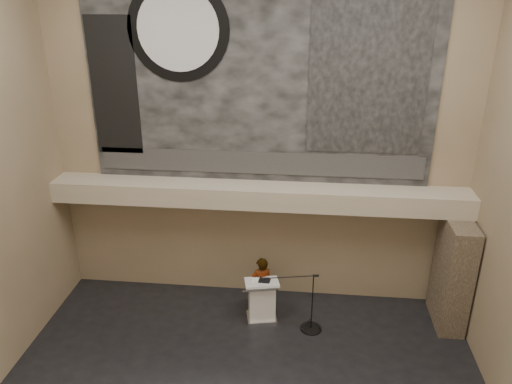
# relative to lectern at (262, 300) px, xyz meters

# --- Properties ---
(wall_back) EXTENTS (10.00, 0.02, 8.50)m
(wall_back) POSITION_rel_lectern_xyz_m (-0.19, 1.26, 3.70)
(wall_back) COLOR #7D6F4F
(wall_back) RESTS_ON floor
(soffit) EXTENTS (10.00, 0.80, 0.50)m
(soffit) POSITION_rel_lectern_xyz_m (-0.19, 0.86, 2.40)
(soffit) COLOR tan
(soffit) RESTS_ON wall_back
(sprinkler_left) EXTENTS (0.04, 0.04, 0.06)m
(sprinkler_left) POSITION_rel_lectern_xyz_m (-1.79, 0.81, 2.12)
(sprinkler_left) COLOR #B2893D
(sprinkler_left) RESTS_ON soffit
(sprinkler_right) EXTENTS (0.04, 0.04, 0.06)m
(sprinkler_right) POSITION_rel_lectern_xyz_m (1.71, 0.81, 2.12)
(sprinkler_right) COLOR #B2893D
(sprinkler_right) RESTS_ON soffit
(banner) EXTENTS (8.00, 0.05, 5.00)m
(banner) POSITION_rel_lectern_xyz_m (-0.19, 1.23, 5.15)
(banner) COLOR black
(banner) RESTS_ON wall_back
(banner_text_strip) EXTENTS (7.76, 0.02, 0.55)m
(banner_text_strip) POSITION_rel_lectern_xyz_m (-0.19, 1.19, 3.10)
(banner_text_strip) COLOR #2C2C2C
(banner_text_strip) RESTS_ON banner
(banner_clock_rim) EXTENTS (2.30, 0.02, 2.30)m
(banner_clock_rim) POSITION_rel_lectern_xyz_m (-1.99, 1.19, 6.15)
(banner_clock_rim) COLOR black
(banner_clock_rim) RESTS_ON banner
(banner_clock_face) EXTENTS (1.84, 0.02, 1.84)m
(banner_clock_face) POSITION_rel_lectern_xyz_m (-1.99, 1.17, 6.15)
(banner_clock_face) COLOR silver
(banner_clock_face) RESTS_ON banner
(banner_building_print) EXTENTS (2.60, 0.02, 3.60)m
(banner_building_print) POSITION_rel_lectern_xyz_m (2.21, 1.19, 5.25)
(banner_building_print) COLOR black
(banner_building_print) RESTS_ON banner
(banner_brick_print) EXTENTS (1.10, 0.02, 3.20)m
(banner_brick_print) POSITION_rel_lectern_xyz_m (-3.59, 1.19, 4.85)
(banner_brick_print) COLOR black
(banner_brick_print) RESTS_ON banner
(stone_pier) EXTENTS (0.60, 1.40, 2.70)m
(stone_pier) POSITION_rel_lectern_xyz_m (4.46, 0.41, 0.80)
(stone_pier) COLOR #413528
(stone_pier) RESTS_ON floor
(lectern) EXTENTS (0.90, 0.71, 1.14)m
(lectern) POSITION_rel_lectern_xyz_m (0.00, 0.00, 0.00)
(lectern) COLOR silver
(lectern) RESTS_ON floor
(binder) EXTENTS (0.29, 0.24, 0.04)m
(binder) POSITION_rel_lectern_xyz_m (0.06, -0.01, 0.56)
(binder) COLOR black
(binder) RESTS_ON lectern
(papers) EXTENTS (0.24, 0.31, 0.00)m
(papers) POSITION_rel_lectern_xyz_m (-0.13, -0.03, 0.55)
(papers) COLOR white
(papers) RESTS_ON lectern
(speaker_person) EXTENTS (0.65, 0.54, 1.54)m
(speaker_person) POSITION_rel_lectern_xyz_m (-0.04, 0.31, 0.22)
(speaker_person) COLOR silver
(speaker_person) RESTS_ON floor
(mic_stand) EXTENTS (1.40, 0.52, 1.53)m
(mic_stand) POSITION_rel_lectern_xyz_m (1.17, -0.26, -0.33)
(mic_stand) COLOR black
(mic_stand) RESTS_ON floor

